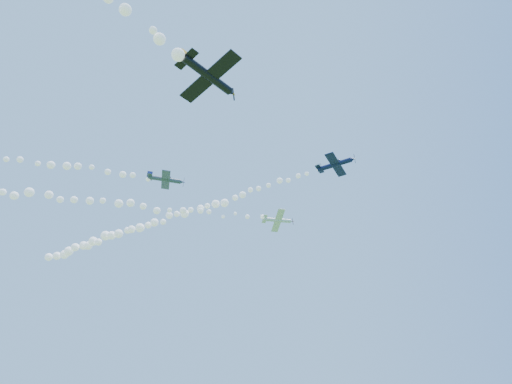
# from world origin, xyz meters

# --- Properties ---
(plane_white) EXTENTS (6.79, 7.13, 1.85)m
(plane_white) POSITION_xyz_m (6.54, 10.35, 50.76)
(plane_white) COLOR silver
(smoke_trail_white) EXTENTS (75.61, 25.50, 2.90)m
(smoke_trail_white) POSITION_xyz_m (-33.14, -2.14, 50.45)
(smoke_trail_white) COLOR white
(plane_navy) EXTENTS (7.59, 8.02, 2.44)m
(plane_navy) POSITION_xyz_m (18.28, -2.66, 53.83)
(plane_navy) COLOR #0C1239
(smoke_trail_navy) EXTENTS (68.83, 28.71, 2.99)m
(smoke_trail_navy) POSITION_xyz_m (-18.17, 11.64, 53.63)
(smoke_trail_navy) COLOR white
(plane_grey) EXTENTS (6.44, 6.77, 2.06)m
(plane_grey) POSITION_xyz_m (-11.38, -9.35, 47.47)
(plane_grey) COLOR #3B4456
(plane_black) EXTENTS (7.12, 6.75, 2.05)m
(plane_black) POSITION_xyz_m (2.34, -37.06, 37.73)
(plane_black) COLOR black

